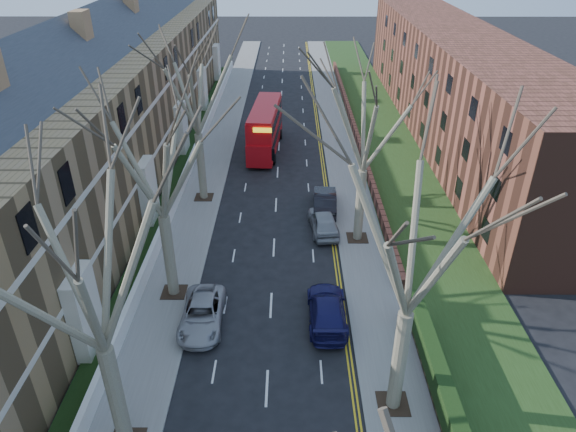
{
  "coord_description": "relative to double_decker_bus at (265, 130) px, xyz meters",
  "views": [
    {
      "loc": [
        1.05,
        -7.82,
        18.85
      ],
      "look_at": [
        0.95,
        20.04,
        2.97
      ],
      "focal_mm": 32.0,
      "sensor_mm": 36.0,
      "label": 1
    }
  ],
  "objects": [
    {
      "name": "double_decker_bus",
      "position": [
        0.0,
        0.0,
        0.0
      ],
      "size": [
        3.11,
        10.1,
        4.2
      ],
      "rotation": [
        0.0,
        0.0,
        3.07
      ],
      "color": "#B60D13",
      "rests_on": "ground"
    },
    {
      "name": "car_right_far",
      "position": [
        4.95,
        -11.81,
        -1.27
      ],
      "size": [
        1.9,
        4.85,
        1.57
      ],
      "primitive_type": "imported",
      "rotation": [
        0.0,
        0.0,
        3.09
      ],
      "color": "black",
      "rests_on": "ground"
    },
    {
      "name": "grass_verge_right",
      "position": [
        11.75,
        0.99,
        -1.91
      ],
      "size": [
        6.0,
        102.0,
        0.06
      ],
      "color": "#213914",
      "rests_on": "ground"
    },
    {
      "name": "tree_left_dist",
      "position": [
        -4.45,
        -10.01,
        7.5
      ],
      "size": [
        10.5,
        10.5,
        14.71
      ],
      "color": "#6A604C",
      "rests_on": "ground"
    },
    {
      "name": "tree_left_far",
      "position": [
        -4.45,
        -22.01,
        7.18
      ],
      "size": [
        10.15,
        10.15,
        14.22
      ],
      "color": "#6A604C",
      "rests_on": "ground"
    },
    {
      "name": "front_wall_left",
      "position": [
        -6.4,
        -7.01,
        -1.44
      ],
      "size": [
        0.3,
        78.0,
        1.0
      ],
      "color": "white",
      "rests_on": "ground"
    },
    {
      "name": "terrace_left",
      "position": [
        -12.39,
        -7.01,
        3.47
      ],
      "size": [
        9.7,
        78.0,
        13.6
      ],
      "color": "olive",
      "rests_on": "ground"
    },
    {
      "name": "flats_right",
      "position": [
        18.71,
        4.99,
        2.93
      ],
      "size": [
        13.97,
        54.0,
        10.0
      ],
      "color": "brown",
      "rests_on": "ground"
    },
    {
      "name": "tree_right_far",
      "position": [
        6.95,
        -16.01,
        7.19
      ],
      "size": [
        10.15,
        10.15,
        14.22
      ],
      "color": "#6A604C",
      "rests_on": "ground"
    },
    {
      "name": "pavement_left",
      "position": [
        -4.75,
        0.99,
        -2.0
      ],
      "size": [
        3.0,
        102.0,
        0.12
      ],
      "primitive_type": "cube",
      "color": "slate",
      "rests_on": "ground"
    },
    {
      "name": "tree_right_mid",
      "position": [
        6.95,
        -30.01,
        7.5
      ],
      "size": [
        10.5,
        10.5,
        14.71
      ],
      "color": "#6A604C",
      "rests_on": "ground"
    },
    {
      "name": "car_right_near",
      "position": [
        4.34,
        -24.26,
        -1.32
      ],
      "size": [
        2.06,
        5.06,
        1.47
      ],
      "primitive_type": "imported",
      "rotation": [
        0.0,
        0.0,
        3.14
      ],
      "color": "#17164D",
      "rests_on": "ground"
    },
    {
      "name": "car_left_far",
      "position": [
        -2.39,
        -24.57,
        -1.39
      ],
      "size": [
        2.28,
        4.82,
        1.33
      ],
      "primitive_type": "imported",
      "rotation": [
        0.0,
        0.0,
        0.01
      ],
      "color": "#9D9CA2",
      "rests_on": "ground"
    },
    {
      "name": "pavement_right",
      "position": [
        7.25,
        0.99,
        -2.0
      ],
      "size": [
        3.0,
        102.0,
        0.12
      ],
      "primitive_type": "cube",
      "color": "slate",
      "rests_on": "ground"
    },
    {
      "name": "car_right_mid",
      "position": [
        4.67,
        -14.87,
        -1.29
      ],
      "size": [
        2.27,
        4.67,
        1.53
      ],
      "primitive_type": "imported",
      "rotation": [
        0.0,
        0.0,
        3.25
      ],
      "color": "gray",
      "rests_on": "ground"
    },
    {
      "name": "tree_left_mid",
      "position": [
        -4.45,
        -32.01,
        7.5
      ],
      "size": [
        10.5,
        10.5,
        14.71
      ],
      "color": "#6A604C",
      "rests_on": "ground"
    }
  ]
}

